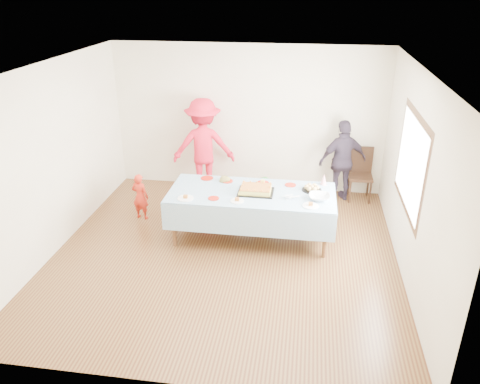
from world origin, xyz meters
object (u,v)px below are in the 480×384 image
object	(u,v)px
party_table	(252,195)
adult_left	(204,146)
dining_chair	(361,171)
birthday_cake	(256,190)

from	to	relation	value
party_table	adult_left	world-z (taller)	adult_left
party_table	dining_chair	world-z (taller)	dining_chair
party_table	adult_left	bearing A→B (deg)	123.64
party_table	birthday_cake	world-z (taller)	birthday_cake
party_table	adult_left	size ratio (longest dim) A/B	1.41
dining_chair	adult_left	size ratio (longest dim) A/B	0.54
adult_left	dining_chair	bearing A→B (deg)	171.43
dining_chair	adult_left	xyz separation A→B (m)	(-2.89, -0.08, 0.35)
party_table	birthday_cake	distance (m)	0.12
party_table	dining_chair	xyz separation A→B (m)	(1.78, 1.75, -0.19)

